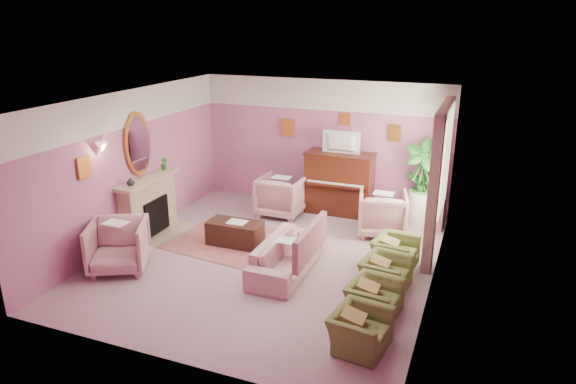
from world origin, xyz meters
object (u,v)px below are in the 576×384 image
(floral_armchair_left, at_px, (281,194))
(olive_chair_d, at_px, (395,248))
(floral_armchair_right, at_px, (383,211))
(piano, at_px, (339,184))
(olive_chair_b, at_px, (374,294))
(side_table, at_px, (420,208))
(olive_chair_c, at_px, (386,269))
(coffee_table, at_px, (235,233))
(olive_chair_a, at_px, (360,324))
(television, at_px, (340,141))
(sofa, at_px, (287,249))
(floral_armchair_front, at_px, (118,243))

(floral_armchair_left, distance_m, olive_chair_d, 3.11)
(floral_armchair_right, bearing_deg, piano, 143.64)
(olive_chair_d, bearing_deg, olive_chair_b, -90.00)
(olive_chair_d, height_order, side_table, side_table)
(olive_chair_c, bearing_deg, coffee_table, 168.26)
(piano, distance_m, olive_chair_a, 4.84)
(television, height_order, olive_chair_d, television)
(coffee_table, height_order, floral_armchair_left, floral_armchair_left)
(olive_chair_d, distance_m, side_table, 2.06)
(floral_armchair_right, relative_size, olive_chair_a, 1.22)
(piano, relative_size, olive_chair_d, 1.81)
(sofa, relative_size, olive_chair_d, 2.46)
(piano, bearing_deg, sofa, -90.85)
(television, xyz_separation_m, coffee_table, (-1.33, -2.26, -1.38))
(floral_armchair_right, bearing_deg, olive_chair_b, -80.55)
(piano, distance_m, olive_chair_b, 4.08)
(floral_armchair_right, xyz_separation_m, olive_chair_d, (0.49, -1.29, -0.14))
(piano, xyz_separation_m, floral_armchair_left, (-1.11, -0.57, -0.18))
(floral_armchair_front, bearing_deg, television, 55.22)
(television, xyz_separation_m, olive_chair_a, (1.59, -4.51, -1.27))
(olive_chair_a, bearing_deg, coffee_table, 142.43)
(olive_chair_c, bearing_deg, piano, 118.58)
(floral_armchair_left, distance_m, side_table, 2.89)
(television, relative_size, floral_armchair_front, 0.85)
(sofa, bearing_deg, floral_armchair_front, -159.60)
(floral_armchair_front, xyz_separation_m, olive_chair_c, (4.27, 0.99, -0.14))
(sofa, xyz_separation_m, olive_chair_b, (1.63, -0.81, -0.05))
(piano, relative_size, sofa, 0.74)
(television, height_order, olive_chair_c, television)
(sofa, distance_m, olive_chair_c, 1.63)
(coffee_table, xyz_separation_m, side_table, (3.06, 2.27, 0.12))
(coffee_table, xyz_separation_m, floral_armchair_front, (-1.35, -1.60, 0.24))
(television, xyz_separation_m, sofa, (-0.04, -2.88, -1.22))
(piano, height_order, floral_armchair_right, piano)
(piano, bearing_deg, olive_chair_b, -66.96)
(floral_armchair_right, height_order, olive_chair_d, floral_armchair_right)
(piano, distance_m, floral_armchair_right, 1.38)
(coffee_table, bearing_deg, floral_armchair_right, 31.65)
(olive_chair_a, relative_size, olive_chair_b, 1.00)
(floral_armchair_right, distance_m, olive_chair_a, 3.78)
(floral_armchair_left, height_order, floral_armchair_front, same)
(olive_chair_d, relative_size, side_table, 1.10)
(olive_chair_a, bearing_deg, olive_chair_b, 90.00)
(floral_armchair_left, bearing_deg, olive_chair_a, -55.93)
(olive_chair_c, bearing_deg, floral_armchair_right, 103.02)
(piano, relative_size, floral_armchair_front, 1.49)
(television, relative_size, floral_armchair_right, 0.85)
(piano, xyz_separation_m, coffee_table, (-1.33, -2.31, -0.43))
(olive_chair_c, bearing_deg, olive_chair_a, -90.00)
(television, height_order, floral_armchair_left, television)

